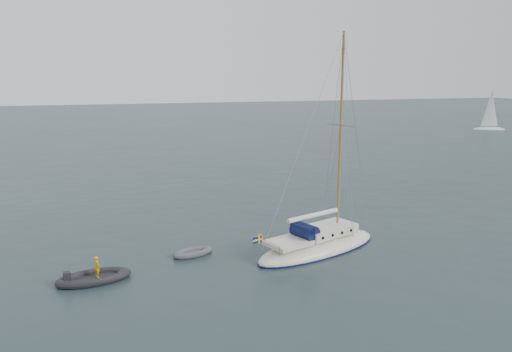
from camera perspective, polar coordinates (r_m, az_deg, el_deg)
name	(u,v)px	position (r m, az deg, el deg)	size (l,w,h in m)	color
ground	(296,244)	(31.39, 4.58, -7.80)	(300.00, 300.00, 0.00)	black
sailboat	(319,234)	(30.16, 7.17, -6.65)	(9.40, 2.82, 13.39)	#EFE3CC
dinghy	(193,253)	(29.72, -7.24, -8.68)	(2.50, 1.13, 0.36)	#4B4B50
rib	(93,277)	(27.29, -18.08, -10.95)	(3.79, 1.72, 1.34)	black
distant_yacht_b	(490,112)	(102.98, 25.21, 6.66)	(5.92, 3.16, 7.84)	silver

